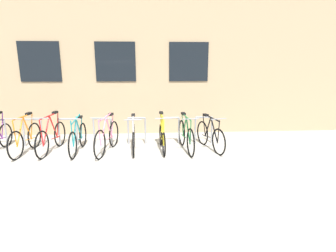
# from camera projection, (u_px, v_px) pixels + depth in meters

# --- Properties ---
(ground_plane) EXTENTS (42.00, 42.00, 0.00)m
(ground_plane) POSITION_uv_depth(u_px,v_px,m) (102.00, 169.00, 5.92)
(ground_plane) COLOR #B2ADA0
(storefront_building) EXTENTS (28.00, 7.63, 6.86)m
(storefront_building) POSITION_uv_depth(u_px,v_px,m) (125.00, 41.00, 11.96)
(storefront_building) COLOR tan
(storefront_building) RESTS_ON ground
(bike_rack) EXTENTS (6.55, 0.05, 0.82)m
(bike_rack) POSITION_uv_depth(u_px,v_px,m) (103.00, 129.00, 7.64)
(bike_rack) COLOR gray
(bike_rack) RESTS_ON ground
(bicycle_green) EXTENTS (0.44, 1.80, 1.02)m
(bicycle_green) POSITION_uv_depth(u_px,v_px,m) (186.00, 136.00, 7.18)
(bicycle_green) COLOR black
(bicycle_green) RESTS_ON ground
(bicycle_yellow) EXTENTS (0.44, 1.60, 1.05)m
(bicycle_yellow) POSITION_uv_depth(u_px,v_px,m) (162.00, 137.00, 7.18)
(bicycle_yellow) COLOR black
(bicycle_yellow) RESTS_ON ground
(bicycle_black) EXTENTS (0.55, 1.66, 0.98)m
(bicycle_black) POSITION_uv_depth(u_px,v_px,m) (210.00, 136.00, 7.28)
(bicycle_black) COLOR black
(bicycle_black) RESTS_ON ground
(bicycle_teal) EXTENTS (0.44, 1.75, 1.04)m
(bicycle_teal) POSITION_uv_depth(u_px,v_px,m) (78.00, 138.00, 7.03)
(bicycle_teal) COLOR black
(bicycle_teal) RESTS_ON ground
(bicycle_orange) EXTENTS (0.44, 1.71, 1.07)m
(bicycle_orange) POSITION_uv_depth(u_px,v_px,m) (26.00, 138.00, 6.94)
(bicycle_orange) COLOR black
(bicycle_orange) RESTS_ON ground
(bicycle_silver) EXTENTS (0.44, 1.62, 1.00)m
(bicycle_silver) POSITION_uv_depth(u_px,v_px,m) (134.00, 138.00, 7.13)
(bicycle_silver) COLOR black
(bicycle_silver) RESTS_ON ground
(bicycle_pink) EXTENTS (0.51, 1.80, 1.06)m
(bicycle_pink) POSITION_uv_depth(u_px,v_px,m) (107.00, 137.00, 7.02)
(bicycle_pink) COLOR black
(bicycle_pink) RESTS_ON ground
(bicycle_red) EXTENTS (0.44, 1.81, 1.07)m
(bicycle_red) POSITION_uv_depth(u_px,v_px,m) (52.00, 137.00, 7.05)
(bicycle_red) COLOR black
(bicycle_red) RESTS_ON ground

